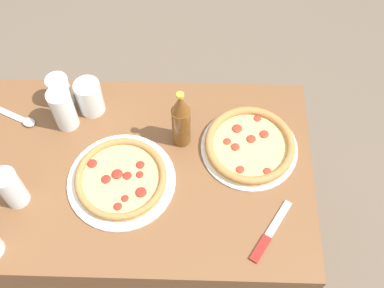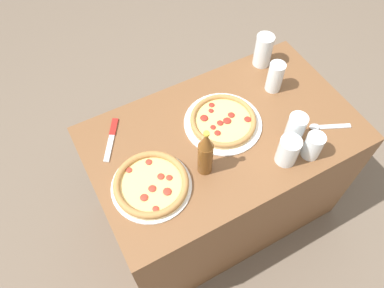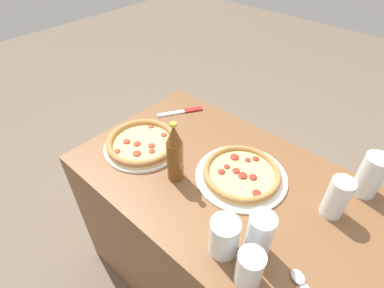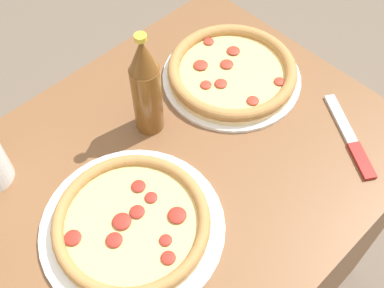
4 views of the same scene
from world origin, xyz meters
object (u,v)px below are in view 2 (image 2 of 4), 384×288
at_px(pizza_margherita, 151,184).
at_px(glass_lemonade, 263,51).
at_px(glass_orange_juice, 288,152).
at_px(spoon, 323,127).
at_px(beer_bottle, 205,153).
at_px(knife, 112,137).
at_px(glass_water, 275,78).
at_px(glass_iced_tea, 294,131).
at_px(glass_red_wine, 313,147).
at_px(pizza_salami, 223,121).

distance_m(pizza_margherita, glass_lemonade, 0.82).
bearing_deg(glass_lemonade, pizza_margherita, -154.58).
height_order(glass_lemonade, glass_orange_juice, glass_lemonade).
height_order(glass_orange_juice, spoon, glass_orange_juice).
relative_size(pizza_margherita, glass_orange_juice, 2.43).
height_order(pizza_margherita, beer_bottle, beer_bottle).
distance_m(glass_orange_juice, knife, 0.71).
bearing_deg(glass_lemonade, knife, -175.09).
relative_size(glass_water, knife, 0.74).
relative_size(glass_iced_tea, glass_orange_juice, 1.23).
xyz_separation_m(knife, spoon, (0.80, -0.37, 0.00)).
bearing_deg(glass_red_wine, glass_iced_tea, 108.24).
relative_size(glass_lemonade, spoon, 0.91).
height_order(glass_iced_tea, glass_water, glass_iced_tea).
distance_m(glass_orange_juice, glass_water, 0.38).
bearing_deg(glass_water, pizza_salami, -167.73).
xyz_separation_m(glass_orange_juice, glass_water, (0.18, 0.34, 0.01)).
bearing_deg(spoon, knife, 154.86).
relative_size(pizza_salami, knife, 1.70).
xyz_separation_m(glass_iced_tea, glass_water, (0.10, 0.28, -0.01)).
bearing_deg(pizza_salami, pizza_margherita, -161.99).
bearing_deg(pizza_salami, glass_red_wine, -52.67).
bearing_deg(glass_orange_juice, glass_lemonade, 65.62).
bearing_deg(glass_orange_juice, pizza_margherita, 164.61).
xyz_separation_m(glass_orange_juice, spoon, (0.23, 0.05, -0.05)).
bearing_deg(knife, beer_bottle, -49.74).
distance_m(glass_red_wine, knife, 0.81).
distance_m(pizza_margherita, knife, 0.29).
height_order(pizza_margherita, glass_iced_tea, glass_iced_tea).
height_order(glass_iced_tea, knife, glass_iced_tea).
bearing_deg(glass_iced_tea, spoon, -2.89).
bearing_deg(glass_iced_tea, pizza_salami, 133.24).
bearing_deg(glass_iced_tea, knife, 150.16).
distance_m(glass_iced_tea, beer_bottle, 0.38).
height_order(knife, spoon, spoon).
bearing_deg(glass_iced_tea, glass_orange_juice, -140.77).
bearing_deg(spoon, beer_bottle, 173.31).
bearing_deg(glass_lemonade, glass_iced_tea, -109.13).
bearing_deg(pizza_margherita, spoon, -6.89).
relative_size(beer_bottle, knife, 1.24).
height_order(glass_orange_juice, glass_red_wine, glass_orange_juice).
distance_m(glass_lemonade, glass_red_wine, 0.53).
xyz_separation_m(pizza_margherita, glass_lemonade, (0.74, 0.35, 0.05)).
relative_size(glass_orange_juice, glass_red_wine, 1.08).
bearing_deg(glass_lemonade, glass_red_wine, -103.22).
distance_m(glass_water, knife, 0.75).
bearing_deg(knife, glass_iced_tea, -29.84).
xyz_separation_m(glass_orange_juice, knife, (-0.57, 0.43, -0.05)).
bearing_deg(glass_lemonade, glass_orange_juice, -114.38).
distance_m(beer_bottle, spoon, 0.55).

